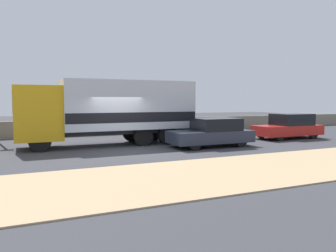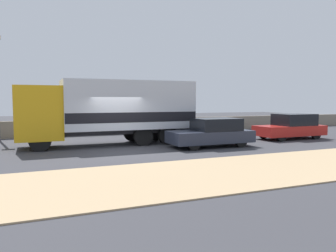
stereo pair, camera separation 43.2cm
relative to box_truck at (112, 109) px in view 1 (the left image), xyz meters
The scene contains 6 objects.
ground_plane 3.15m from the box_truck, 91.55° to the right, with size 80.00×80.00×0.00m, color #38383D.
dirt_shoulder_foreground 8.20m from the box_truck, 90.49° to the right, with size 60.00×4.61×0.04m.
stone_wall_backdrop 5.49m from the box_truck, 90.73° to the left, with size 60.00×0.35×1.06m.
box_truck is the anchor object (origin of this frame).
car_hatchback 5.32m from the box_truck, 31.11° to the right, with size 4.25×1.77×1.44m.
car_sedan_second 10.80m from the box_truck, ahead, with size 4.27×1.79×1.52m.
Camera 1 is at (-4.25, -14.27, 2.33)m, focal length 35.00 mm.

